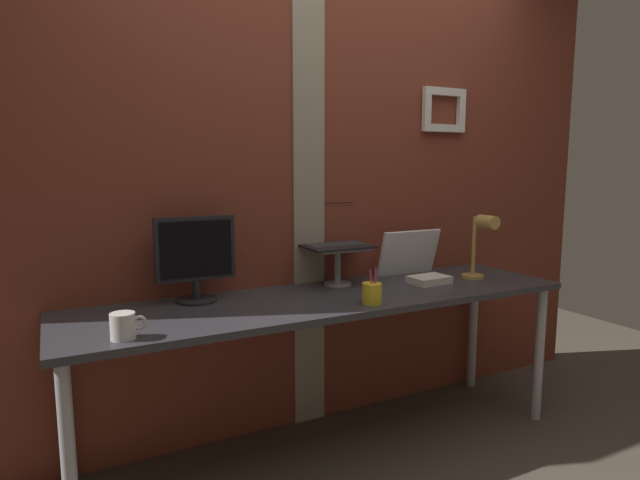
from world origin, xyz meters
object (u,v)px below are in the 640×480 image
at_px(monitor, 196,254).
at_px(coffee_mug, 124,326).
at_px(whiteboard_panel, 409,253).
at_px(laptop, 331,235).
at_px(desk_lamp, 482,240).
at_px(pen_cup, 372,293).

bearing_deg(monitor, coffee_mug, -132.37).
distance_m(whiteboard_panel, coffee_mug, 1.60).
xyz_separation_m(laptop, desk_lamp, (0.73, -0.31, -0.03)).
xyz_separation_m(whiteboard_panel, desk_lamp, (0.26, -0.28, 0.09)).
relative_size(pen_cup, coffee_mug, 1.31).
bearing_deg(whiteboard_panel, laptop, 175.58).
height_order(desk_lamp, coffee_mug, desk_lamp).
bearing_deg(pen_cup, coffee_mug, 179.99).
bearing_deg(desk_lamp, monitor, 170.63).
distance_m(monitor, laptop, 0.72).
bearing_deg(desk_lamp, laptop, 156.83).
xyz_separation_m(laptop, whiteboard_panel, (0.47, -0.04, -0.12)).
relative_size(monitor, whiteboard_panel, 1.04).
relative_size(whiteboard_panel, desk_lamp, 1.06).
relative_size(monitor, laptop, 1.13).
height_order(laptop, pen_cup, laptop).
height_order(whiteboard_panel, desk_lamp, desk_lamp).
relative_size(monitor, pen_cup, 2.32).
bearing_deg(desk_lamp, pen_cup, -168.92).
bearing_deg(coffee_mug, monitor, 47.63).
xyz_separation_m(monitor, whiteboard_panel, (1.19, 0.04, -0.09)).
distance_m(laptop, desk_lamp, 0.80).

